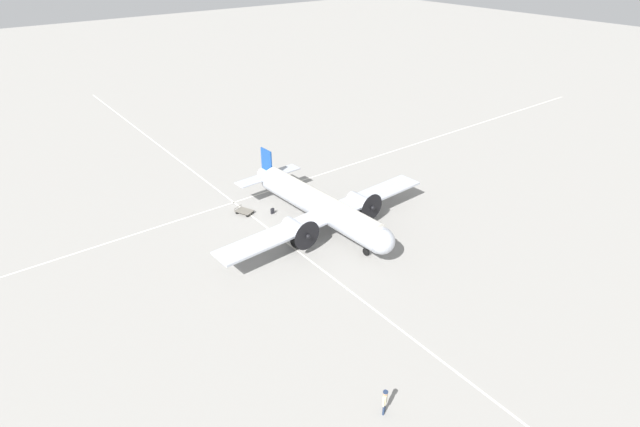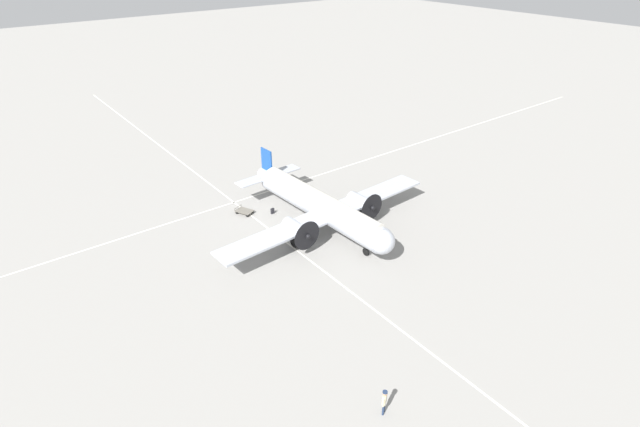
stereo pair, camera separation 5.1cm
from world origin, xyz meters
name	(u,v)px [view 1 (the left image)]	position (x,y,z in m)	size (l,w,h in m)	color
ground_plane	(320,227)	(0.00, 0.00, 0.00)	(300.00, 300.00, 0.00)	gray
apron_line_eastwest	(267,192)	(0.00, -9.53, 0.00)	(120.00, 0.16, 0.01)	silver
apron_line_northsouth	(285,241)	(4.07, 0.00, 0.00)	(0.16, 120.00, 0.01)	silver
airliner_main	(323,207)	(-0.02, 0.36, 2.38)	(23.16, 18.58, 5.34)	#ADB2BC
crew_foreground	(385,400)	(9.94, 19.12, 1.13)	(0.54, 0.41, 1.80)	navy
suitcase_near_door	(272,211)	(2.15, -5.03, 0.29)	(0.37, 0.18, 0.62)	#232328
baggage_cart	(244,211)	(4.38, -6.77, 0.27)	(1.71, 1.99, 0.56)	#6B665B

